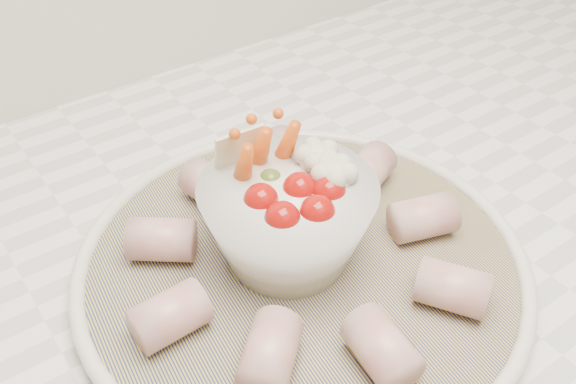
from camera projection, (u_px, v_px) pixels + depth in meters
serving_platter at (302, 263)px, 0.50m from camera, size 0.39×0.39×0.02m
veggie_bowl at (289, 217)px, 0.48m from camera, size 0.13×0.13×0.10m
cured_meat_rolls at (302, 244)px, 0.49m from camera, size 0.27×0.26×0.03m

